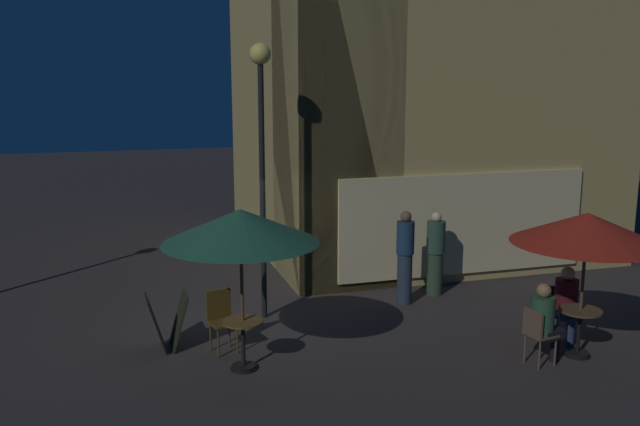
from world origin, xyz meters
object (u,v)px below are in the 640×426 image
at_px(cafe_table_1, 579,324).
at_px(patron_seated_0, 567,299).
at_px(menu_sandwich_board, 167,322).
at_px(patio_umbrella_1, 587,229).
at_px(street_lamp_near_corner, 261,122).
at_px(cafe_chair_1, 564,307).
at_px(cafe_table_0, 243,337).
at_px(patron_seated_1, 544,318).
at_px(cafe_chair_0, 221,315).
at_px(patio_umbrella_0, 241,227).
at_px(patron_standing_3, 435,254).
at_px(cafe_chair_2, 537,331).
at_px(patron_standing_2, 405,257).

distance_m(cafe_table_1, patron_seated_0, 0.66).
relative_size(menu_sandwich_board, patio_umbrella_1, 0.39).
relative_size(street_lamp_near_corner, cafe_chair_1, 5.64).
relative_size(menu_sandwich_board, cafe_table_0, 1.15).
relative_size(cafe_chair_1, patron_seated_1, 0.67).
distance_m(cafe_table_1, cafe_chair_0, 5.55).
bearing_deg(cafe_chair_0, patron_seated_0, 63.86).
height_order(patio_umbrella_0, patio_umbrella_1, patio_umbrella_0).
bearing_deg(cafe_chair_1, menu_sandwich_board, -83.77).
bearing_deg(cafe_table_1, patron_seated_1, -170.95).
relative_size(cafe_table_1, patron_seated_0, 0.61).
relative_size(patron_seated_1, patron_standing_3, 0.76).
height_order(menu_sandwich_board, patron_seated_0, patron_seated_0).
height_order(street_lamp_near_corner, patron_standing_3, street_lamp_near_corner).
distance_m(cafe_chair_0, patron_seated_1, 4.92).
distance_m(patio_umbrella_0, patron_seated_1, 4.70).
distance_m(patron_seated_0, patron_seated_1, 1.16).
relative_size(patio_umbrella_0, cafe_chair_0, 2.48).
distance_m(patio_umbrella_1, patron_seated_0, 1.46).
bearing_deg(patio_umbrella_0, patron_standing_3, 29.61).
bearing_deg(patron_seated_0, patio_umbrella_1, -0.00).
relative_size(menu_sandwich_board, cafe_chair_2, 0.99).
distance_m(patron_seated_0, patron_standing_2, 3.06).
distance_m(cafe_chair_2, patron_seated_0, 1.29).
relative_size(patio_umbrella_0, cafe_chair_1, 2.84).
relative_size(cafe_table_0, patron_seated_1, 0.60).
xyz_separation_m(menu_sandwich_board, cafe_chair_2, (5.21, -2.24, 0.10)).
height_order(street_lamp_near_corner, cafe_chair_2, street_lamp_near_corner).
distance_m(street_lamp_near_corner, cafe_chair_0, 3.32).
bearing_deg(cafe_chair_0, cafe_table_1, 57.32).
bearing_deg(patron_seated_1, patron_seated_0, 28.96).
xyz_separation_m(patio_umbrella_0, cafe_chair_1, (5.30, -0.26, -1.64)).
bearing_deg(street_lamp_near_corner, patio_umbrella_0, -110.01).
bearing_deg(cafe_chair_0, patron_standing_2, 95.59).
relative_size(patio_umbrella_0, patron_standing_3, 1.45).
height_order(cafe_chair_0, patron_seated_0, patron_seated_0).
bearing_deg(cafe_chair_1, patron_standing_3, -140.67).
distance_m(menu_sandwich_board, patron_standing_3, 5.45).
bearing_deg(cafe_chair_1, patron_seated_1, -30.03).
xyz_separation_m(cafe_table_1, patio_umbrella_0, (-5.05, 0.99, 1.65)).
bearing_deg(cafe_chair_1, cafe_chair_2, -32.86).
xyz_separation_m(cafe_chair_1, patron_standing_3, (-1.02, 2.69, 0.32)).
distance_m(menu_sandwich_board, cafe_table_1, 6.41).
bearing_deg(cafe_chair_2, patio_umbrella_0, 155.97).
bearing_deg(patron_standing_3, patron_standing_2, -142.31).
height_order(menu_sandwich_board, cafe_chair_0, cafe_chair_0).
height_order(street_lamp_near_corner, menu_sandwich_board, street_lamp_near_corner).
distance_m(street_lamp_near_corner, patron_seated_1, 5.54).
bearing_deg(cafe_table_1, patron_standing_2, 116.90).
bearing_deg(patron_standing_3, patio_umbrella_0, -135.29).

